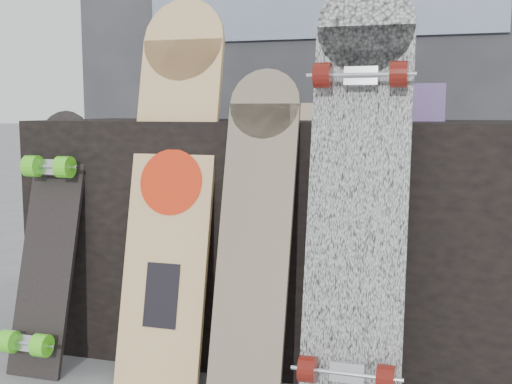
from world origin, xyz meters
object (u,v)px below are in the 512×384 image
(longboard_cascadia, at_px, (358,189))
(longboard_geisha, at_px, (173,177))
(skateboard_dark, at_px, (47,238))
(longboard_celtic, at_px, (256,225))
(vendor_table, at_px, (273,235))

(longboard_cascadia, bearing_deg, longboard_geisha, 170.78)
(longboard_cascadia, relative_size, skateboard_dark, 1.44)
(longboard_celtic, height_order, longboard_cascadia, longboard_cascadia)
(longboard_celtic, bearing_deg, longboard_geisha, 162.34)
(longboard_geisha, xyz_separation_m, longboard_celtic, (0.30, -0.10, -0.12))
(longboard_geisha, height_order, longboard_celtic, longboard_geisha)
(longboard_geisha, height_order, skateboard_dark, longboard_geisha)
(longboard_geisha, bearing_deg, skateboard_dark, -169.99)
(vendor_table, bearing_deg, longboard_cascadia, -49.35)
(longboard_celtic, bearing_deg, vendor_table, 98.12)
(vendor_table, bearing_deg, longboard_geisha, -128.06)
(longboard_cascadia, xyz_separation_m, skateboard_dark, (-1.00, 0.02, -0.20))
(skateboard_dark, bearing_deg, longboard_celtic, -1.84)
(longboard_geisha, xyz_separation_m, skateboard_dark, (-0.41, -0.07, -0.20))
(vendor_table, distance_m, skateboard_dark, 0.76)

